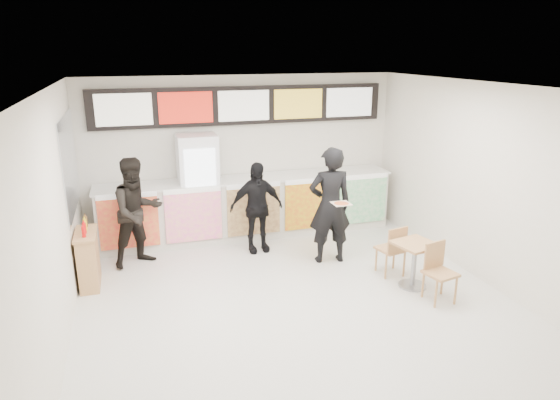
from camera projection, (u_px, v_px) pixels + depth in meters
name	position (u px, v px, depth m)	size (l,w,h in m)	color
floor	(304.00, 312.00, 6.82)	(7.00, 7.00, 0.00)	beige
ceiling	(307.00, 89.00, 5.95)	(7.00, 7.00, 0.00)	white
wall_back	(243.00, 155.00, 9.58)	(6.00, 6.00, 0.00)	silver
wall_left	(51.00, 233.00, 5.54)	(7.00, 7.00, 0.00)	silver
wall_right	(500.00, 189.00, 7.23)	(7.00, 7.00, 0.00)	silver
service_counter	(249.00, 207.00, 9.48)	(5.56, 0.77, 1.14)	silver
menu_board	(243.00, 105.00, 9.23)	(5.50, 0.14, 0.70)	black
drinks_fridge	(199.00, 189.00, 9.11)	(0.70, 0.67, 2.00)	white
mirror_panel	(70.00, 164.00, 7.71)	(0.01, 2.00, 1.50)	#B2B7BF
customer_main	(330.00, 206.00, 8.21)	(0.72, 0.47, 1.96)	black
customer_left	(137.00, 212.00, 8.12)	(0.88, 0.69, 1.81)	black
customer_mid	(256.00, 207.00, 8.69)	(0.94, 0.39, 1.61)	black
pizza_slice	(341.00, 203.00, 7.75)	(0.36, 0.36, 0.02)	beige
cafe_table	(415.00, 256.00, 7.43)	(0.69, 1.48, 0.84)	tan
condiment_ledge	(88.00, 258.00, 7.50)	(0.31, 0.76, 1.02)	tan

